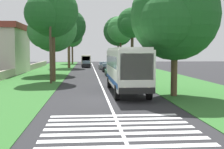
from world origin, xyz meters
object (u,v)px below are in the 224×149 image
at_px(trailing_car_0, 112,71).
at_px(roadside_tree_right_1, 120,30).
at_px(trailing_car_3, 86,64).
at_px(roadside_tree_right_2, 118,32).
at_px(roadside_tree_left_3, 52,30).
at_px(roadside_tree_left_2, 51,13).
at_px(roadside_tree_right_0, 173,18).
at_px(trailing_car_1, 107,68).
at_px(roadside_tree_right_3, 132,24).
at_px(trailing_car_2, 104,66).
at_px(utility_pole, 50,43).
at_px(trailing_minibus_0, 86,59).
at_px(roadside_tree_left_0, 72,37).
at_px(roadside_tree_left_1, 68,27).
at_px(coach_bus, 126,67).

height_order(trailing_car_0, roadside_tree_right_1, roadside_tree_right_1).
height_order(trailing_car_3, roadside_tree_right_2, roadside_tree_right_2).
distance_m(roadside_tree_left_3, roadside_tree_right_1, 23.14).
bearing_deg(roadside_tree_left_2, roadside_tree_right_0, -139.86).
xyz_separation_m(trailing_car_1, roadside_tree_left_2, (-16.60, 7.50, 7.07)).
bearing_deg(roadside_tree_right_2, roadside_tree_right_3, 178.36).
bearing_deg(trailing_car_2, roadside_tree_right_2, -16.09).
height_order(roadside_tree_left_3, roadside_tree_right_3, roadside_tree_left_3).
relative_size(trailing_car_2, roadside_tree_right_1, 0.40).
bearing_deg(trailing_car_2, utility_pole, 164.96).
xyz_separation_m(trailing_minibus_0, roadside_tree_right_1, (-7.84, -7.23, 6.34)).
height_order(trailing_car_2, roadside_tree_left_2, roadside_tree_left_2).
bearing_deg(trailing_car_0, roadside_tree_left_3, 74.80).
bearing_deg(roadside_tree_left_0, roadside_tree_left_3, 178.70).
relative_size(trailing_minibus_0, roadside_tree_right_0, 0.63).
relative_size(trailing_car_3, roadside_tree_right_2, 0.36).
relative_size(roadside_tree_left_1, roadside_tree_left_2, 1.12).
bearing_deg(roadside_tree_right_2, roadside_tree_left_3, 156.60).
bearing_deg(roadside_tree_right_3, trailing_minibus_0, 14.03).
distance_m(roadside_tree_left_0, roadside_tree_right_2, 15.97).
relative_size(trailing_car_3, roadside_tree_left_3, 0.42).
bearing_deg(roadside_tree_right_3, trailing_car_3, 18.80).
xyz_separation_m(roadside_tree_left_2, roadside_tree_right_1, (29.43, -11.06, 0.15)).
distance_m(roadside_tree_left_0, roadside_tree_right_1, 23.00).
distance_m(roadside_tree_left_0, roadside_tree_left_1, 21.15).
height_order(trailing_car_0, roadside_tree_right_3, roadside_tree_right_3).
bearing_deg(trailing_car_1, roadside_tree_right_3, -154.61).
distance_m(trailing_car_3, roadside_tree_left_3, 21.50).
bearing_deg(trailing_car_2, trailing_car_1, -177.93).
relative_size(trailing_car_3, roadside_tree_left_0, 0.42).
bearing_deg(roadside_tree_left_1, roadside_tree_right_3, -150.43).
height_order(roadside_tree_left_0, roadside_tree_right_3, roadside_tree_left_0).
bearing_deg(roadside_tree_left_2, trailing_car_3, -7.42).
height_order(roadside_tree_left_0, roadside_tree_left_1, roadside_tree_left_1).
distance_m(trailing_minibus_0, roadside_tree_right_2, 10.15).
xyz_separation_m(trailing_car_0, roadside_tree_right_3, (2.55, -3.16, 6.86)).
relative_size(coach_bus, roadside_tree_right_0, 1.18).
relative_size(coach_bus, trailing_car_3, 2.60).
distance_m(trailing_car_0, roadside_tree_right_2, 32.24).
xyz_separation_m(coach_bus, utility_pole, (7.51, 7.07, 2.20)).
xyz_separation_m(trailing_car_0, roadside_tree_left_0, (42.11, 7.58, 6.63)).
xyz_separation_m(trailing_car_2, trailing_minibus_0, (13.37, 3.41, 0.88)).
height_order(trailing_minibus_0, roadside_tree_left_2, roadside_tree_left_2).
relative_size(trailing_car_3, roadside_tree_right_1, 0.40).
height_order(roadside_tree_left_3, utility_pole, roadside_tree_left_3).
bearing_deg(trailing_car_3, trailing_minibus_0, 0.46).
height_order(roadside_tree_right_2, roadside_tree_right_3, roadside_tree_right_2).
distance_m(trailing_car_3, utility_pole, 32.71).
bearing_deg(roadside_tree_left_0, trailing_minibus_0, -162.25).
distance_m(roadside_tree_left_1, roadside_tree_right_1, 10.93).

